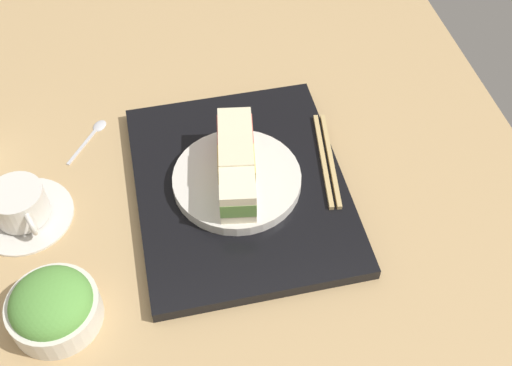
# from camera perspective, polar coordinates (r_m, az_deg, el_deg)

# --- Properties ---
(ground_plane) EXTENTS (1.40, 1.00, 0.03)m
(ground_plane) POSITION_cam_1_polar(r_m,az_deg,el_deg) (0.98, -2.52, -3.02)
(ground_plane) COLOR tan
(serving_tray) EXTENTS (0.39, 0.31, 0.02)m
(serving_tray) POSITION_cam_1_polar(r_m,az_deg,el_deg) (0.98, -1.40, -0.35)
(serving_tray) COLOR black
(serving_tray) RESTS_ON ground_plane
(sandwich_plate) EXTENTS (0.19, 0.19, 0.02)m
(sandwich_plate) POSITION_cam_1_polar(r_m,az_deg,el_deg) (0.96, -1.71, 0.28)
(sandwich_plate) COLOR silver
(sandwich_plate) RESTS_ON serving_tray
(sandwich_near) EXTENTS (0.07, 0.06, 0.06)m
(sandwich_near) POSITION_cam_1_polar(r_m,az_deg,el_deg) (0.90, -1.65, -1.04)
(sandwich_near) COLOR #EFE5C1
(sandwich_near) RESTS_ON sandwich_plate
(sandwich_middle) EXTENTS (0.07, 0.06, 0.06)m
(sandwich_middle) POSITION_cam_1_polar(r_m,az_deg,el_deg) (0.93, -1.77, 1.79)
(sandwich_middle) COLOR beige
(sandwich_middle) RESTS_ON sandwich_plate
(sandwich_far) EXTENTS (0.07, 0.06, 0.06)m
(sandwich_far) POSITION_cam_1_polar(r_m,az_deg,el_deg) (0.97, -1.88, 4.31)
(sandwich_far) COLOR beige
(sandwich_far) RESTS_ON sandwich_plate
(salad_bowl) EXTENTS (0.12, 0.12, 0.07)m
(salad_bowl) POSITION_cam_1_polar(r_m,az_deg,el_deg) (0.88, -17.70, -10.47)
(salad_bowl) COLOR silver
(salad_bowl) RESTS_ON ground_plane
(chopsticks_pair) EXTENTS (0.19, 0.05, 0.01)m
(chopsticks_pair) POSITION_cam_1_polar(r_m,az_deg,el_deg) (1.00, 6.35, 2.10)
(chopsticks_pair) COLOR tan
(chopsticks_pair) RESTS_ON serving_tray
(coffee_cup) EXTENTS (0.14, 0.14, 0.06)m
(coffee_cup) POSITION_cam_1_polar(r_m,az_deg,el_deg) (1.00, -20.27, -2.02)
(coffee_cup) COLOR silver
(coffee_cup) RESTS_ON ground_plane
(teaspoon) EXTENTS (0.10, 0.07, 0.01)m
(teaspoon) POSITION_cam_1_polar(r_m,az_deg,el_deg) (1.10, -14.28, 4.52)
(teaspoon) COLOR silver
(teaspoon) RESTS_ON ground_plane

